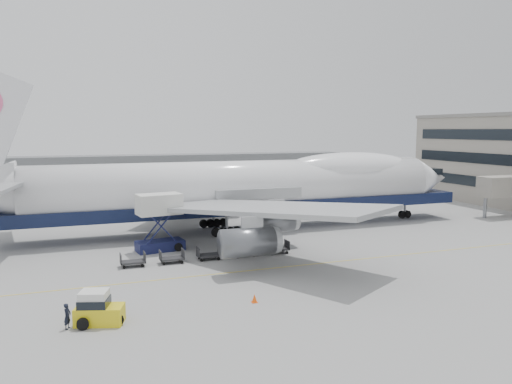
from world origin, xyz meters
name	(u,v)px	position (x,y,z in m)	size (l,w,h in m)	color
ground	(279,251)	(0.00, 0.00, 0.00)	(260.00, 260.00, 0.00)	gray
apron_line	(303,265)	(0.00, -6.00, 0.01)	(60.00, 0.15, 0.01)	gold
hangar	(120,171)	(-10.00, 70.00, 3.50)	(110.00, 8.00, 7.00)	slate
airliner	(247,186)	(0.64, 12.00, 5.62)	(67.00, 55.30, 19.98)	white
catering_truck	(159,219)	(-11.79, 4.56, 3.44)	(5.21, 3.91, 6.08)	#171C47
baggage_tug	(97,309)	(-19.04, -14.33, 1.00)	(3.42, 2.51, 2.25)	yellow
ground_worker	(67,316)	(-20.92, -14.57, 0.85)	(0.62, 0.41, 1.69)	black
traffic_cone	(254,298)	(-7.88, -14.09, 0.30)	(0.44, 0.44, 0.64)	#FF540D
dolly_0	(133,261)	(-15.24, -0.91, 0.53)	(2.30, 1.35, 1.30)	#2D2D30
dolly_1	(172,258)	(-11.56, -0.91, 0.53)	(2.30, 1.35, 1.30)	#2D2D30
dolly_2	(209,254)	(-7.88, -0.91, 0.53)	(2.30, 1.35, 1.30)	#2D2D30
dolly_3	(244,251)	(-4.20, -0.91, 0.53)	(2.30, 1.35, 1.30)	#2D2D30
dolly_4	(277,248)	(-0.52, -0.91, 0.53)	(2.30, 1.35, 1.30)	#2D2D30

